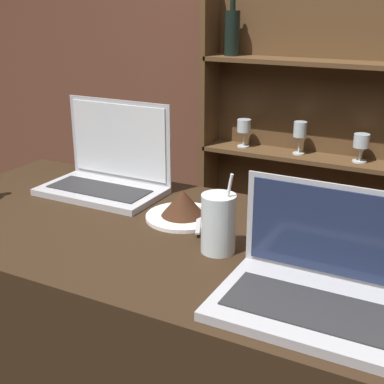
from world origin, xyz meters
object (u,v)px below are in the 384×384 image
at_px(cake_plate, 183,207).
at_px(laptop_far, 315,282).
at_px(water_glass, 218,223).
at_px(laptop_near, 109,170).

bearing_deg(cake_plate, laptop_far, -30.65).
distance_m(laptop_far, water_glass, 0.27).
xyz_separation_m(laptop_far, water_glass, (-0.25, 0.11, 0.02)).
xyz_separation_m(cake_plate, water_glass, (0.16, -0.13, 0.03)).
bearing_deg(cake_plate, water_glass, -38.76).
distance_m(laptop_near, laptop_far, 0.78).
relative_size(cake_plate, water_glass, 1.03).
height_order(laptop_far, cake_plate, laptop_far).
xyz_separation_m(laptop_near, water_glass, (0.45, -0.22, 0.00)).
xyz_separation_m(laptop_far, cake_plate, (-0.41, 0.24, -0.01)).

